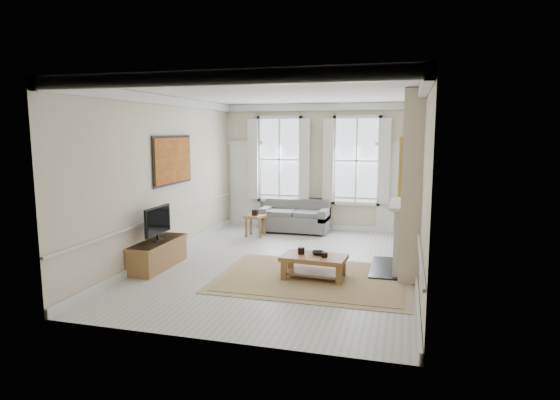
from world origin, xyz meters
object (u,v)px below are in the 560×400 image
(coffee_table, at_px, (314,260))
(tv_stand, at_px, (158,254))
(sofa, at_px, (296,219))
(side_table, at_px, (255,219))

(coffee_table, distance_m, tv_stand, 3.11)
(coffee_table, bearing_deg, sofa, 111.69)
(sofa, distance_m, coffee_table, 4.05)
(tv_stand, bearing_deg, coffee_table, 1.94)
(side_table, distance_m, coffee_table, 3.70)
(side_table, bearing_deg, coffee_table, -55.10)
(coffee_table, relative_size, tv_stand, 0.79)
(sofa, relative_size, coffee_table, 1.48)
(sofa, bearing_deg, tv_stand, -115.11)
(sofa, xyz_separation_m, side_table, (-0.87, -0.83, 0.08))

